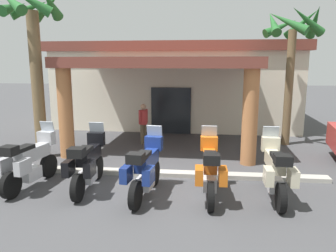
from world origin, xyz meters
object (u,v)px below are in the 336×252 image
at_px(motorcycle_silver, 29,161).
at_px(pedestrian, 143,121).
at_px(motorcycle_black, 88,163).
at_px(palm_tree_roadside, 34,41).
at_px(motorcycle_cream, 275,171).
at_px(motel_building, 178,83).
at_px(motorcycle_blue, 145,169).
at_px(motorcycle_orange, 210,170).
at_px(palm_tree_near_portico, 293,41).

height_order(motorcycle_silver, pedestrian, motorcycle_silver).
height_order(motorcycle_black, palm_tree_roadside, palm_tree_roadside).
bearing_deg(motorcycle_cream, motel_building, 18.50).
relative_size(motorcycle_blue, palm_tree_roadside, 0.40).
bearing_deg(motorcycle_cream, palm_tree_roadside, 69.84).
bearing_deg(palm_tree_roadside, motorcycle_black, -45.96).
distance_m(motorcycle_black, palm_tree_roadside, 4.92).
bearing_deg(motorcycle_blue, motorcycle_black, 85.79).
distance_m(motorcycle_orange, motorcycle_cream, 1.54).
distance_m(motel_building, pedestrian, 5.04).
bearing_deg(motorcycle_blue, motorcycle_orange, -78.61).
bearing_deg(motorcycle_black, motorcycle_orange, -94.19).
distance_m(motorcycle_cream, palm_tree_roadside, 8.38).
bearing_deg(motorcycle_silver, motorcycle_blue, -87.27).
bearing_deg(motel_building, motorcycle_cream, -70.78).
bearing_deg(palm_tree_roadside, palm_tree_near_portico, 17.14).
distance_m(motorcycle_black, pedestrian, 4.95).
distance_m(motel_building, palm_tree_roadside, 8.33).
distance_m(motel_building, motorcycle_blue, 10.12).
bearing_deg(motorcycle_black, motorcycle_silver, 89.98).
distance_m(motorcycle_silver, motorcycle_blue, 3.09).
bearing_deg(pedestrian, motorcycle_blue, 128.52).
height_order(motorcycle_silver, palm_tree_roadside, palm_tree_roadside).
distance_m(motorcycle_blue, pedestrian, 5.32).
bearing_deg(motorcycle_blue, motorcycle_cream, -79.21).
height_order(pedestrian, palm_tree_roadside, palm_tree_roadside).
relative_size(motorcycle_blue, pedestrian, 1.38).
xyz_separation_m(motorcycle_black, motorcycle_blue, (1.54, -0.30, 0.00)).
xyz_separation_m(motorcycle_orange, palm_tree_roadside, (-5.69, 2.88, 3.19)).
distance_m(palm_tree_roadside, palm_tree_near_portico, 9.19).
bearing_deg(pedestrian, motorcycle_silver, 94.85).
bearing_deg(motorcycle_silver, motorcycle_black, -81.26).
relative_size(motel_building, motorcycle_black, 5.54).
bearing_deg(motorcycle_black, pedestrian, -7.10).
relative_size(motorcycle_cream, pedestrian, 1.38).
relative_size(motorcycle_silver, motorcycle_cream, 1.00).
bearing_deg(palm_tree_near_portico, motorcycle_black, -138.81).
bearing_deg(motorcycle_orange, motorcycle_silver, 86.72).
relative_size(motorcycle_orange, palm_tree_near_portico, 0.42).
bearing_deg(motorcycle_cream, motorcycle_orange, 94.23).
relative_size(motel_building, palm_tree_roadside, 2.22).
distance_m(motorcycle_silver, pedestrian, 5.37).
bearing_deg(pedestrian, motorcycle_orange, 144.15).
distance_m(motorcycle_silver, palm_tree_near_portico, 10.00).
bearing_deg(motorcycle_orange, motel_building, 7.68).
height_order(motel_building, pedestrian, motel_building).
height_order(motorcycle_blue, pedestrian, motorcycle_blue).
xyz_separation_m(motel_building, palm_tree_near_portico, (4.66, -4.31, 1.86)).
bearing_deg(motorcycle_silver, motel_building, -9.49).
distance_m(motorcycle_blue, motorcycle_orange, 1.55).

